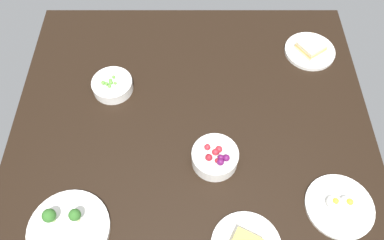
{
  "coord_description": "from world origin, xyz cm",
  "views": [
    {
      "loc": [
        -0.13,
        -68.32,
        110.6
      ],
      "look_at": [
        0.0,
        0.0,
        6.0
      ],
      "focal_mm": 36.4,
      "sensor_mm": 36.0,
      "label": 1
    }
  ],
  "objects_px": {
    "plate_broccoli": "(68,228)",
    "bowl_berries": "(215,157)",
    "plate_eggs": "(340,205)",
    "bowl_peas": "(112,85)",
    "plate_sandwich": "(310,50)"
  },
  "relations": [
    {
      "from": "plate_eggs",
      "to": "bowl_peas",
      "type": "height_order",
      "value": "bowl_peas"
    },
    {
      "from": "bowl_peas",
      "to": "plate_eggs",
      "type": "bearing_deg",
      "value": -31.5
    },
    {
      "from": "plate_broccoli",
      "to": "bowl_berries",
      "type": "xyz_separation_m",
      "value": [
        0.41,
        0.21,
        0.02
      ]
    },
    {
      "from": "plate_broccoli",
      "to": "bowl_peas",
      "type": "relative_size",
      "value": 1.64
    },
    {
      "from": "bowl_peas",
      "to": "plate_sandwich",
      "type": "bearing_deg",
      "value": 13.65
    },
    {
      "from": "plate_broccoli",
      "to": "plate_sandwich",
      "type": "relative_size",
      "value": 1.24
    },
    {
      "from": "bowl_berries",
      "to": "plate_sandwich",
      "type": "relative_size",
      "value": 0.78
    },
    {
      "from": "bowl_berries",
      "to": "bowl_peas",
      "type": "distance_m",
      "value": 0.44
    },
    {
      "from": "plate_eggs",
      "to": "plate_sandwich",
      "type": "distance_m",
      "value": 0.6
    },
    {
      "from": "bowl_peas",
      "to": "plate_sandwich",
      "type": "relative_size",
      "value": 0.76
    },
    {
      "from": "plate_broccoli",
      "to": "bowl_peas",
      "type": "bearing_deg",
      "value": 81.97
    },
    {
      "from": "bowl_peas",
      "to": "plate_sandwich",
      "type": "xyz_separation_m",
      "value": [
        0.7,
        0.17,
        -0.01
      ]
    },
    {
      "from": "plate_eggs",
      "to": "plate_broccoli",
      "type": "bearing_deg",
      "value": -175.1
    },
    {
      "from": "plate_broccoli",
      "to": "bowl_peas",
      "type": "distance_m",
      "value": 0.49
    },
    {
      "from": "bowl_berries",
      "to": "plate_eggs",
      "type": "bearing_deg",
      "value": -22.39
    }
  ]
}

